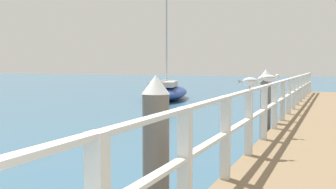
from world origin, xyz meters
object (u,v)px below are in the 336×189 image
(dock_piling_near, at_px, (156,167))
(seagull_background, at_px, (269,78))
(dock_piling_far, at_px, (265,105))
(boat_0, at_px, (166,92))
(seagull_foreground, at_px, (251,81))

(dock_piling_near, distance_m, seagull_background, 5.27)
(dock_piling_near, distance_m, dock_piling_far, 7.23)
(dock_piling_far, height_order, boat_0, boat_0)
(dock_piling_near, xyz_separation_m, dock_piling_far, (0.00, 7.23, 0.00))
(dock_piling_near, height_order, seagull_foreground, dock_piling_near)
(boat_0, bearing_deg, dock_piling_near, -82.07)
(seagull_background, bearing_deg, boat_0, -154.17)
(dock_piling_near, xyz_separation_m, boat_0, (-7.68, 18.87, -0.50))
(seagull_foreground, height_order, boat_0, boat_0)
(dock_piling_far, relative_size, boat_0, 0.19)
(seagull_background, bearing_deg, dock_piling_near, -9.01)
(dock_piling_near, bearing_deg, seagull_foreground, 82.90)
(seagull_background, bearing_deg, dock_piling_far, -173.91)
(seagull_foreground, bearing_deg, dock_piling_near, -32.63)
(dock_piling_far, xyz_separation_m, seagull_foreground, (0.39, -4.11, 0.79))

